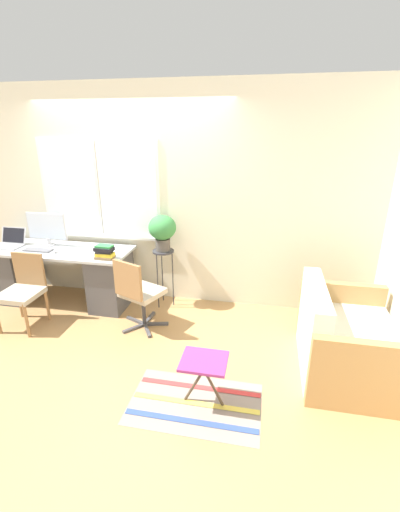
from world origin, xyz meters
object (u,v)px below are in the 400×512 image
object	(u,v)px
mouse	(55,251)
desk_chair_wooden	(23,289)
monitor	(47,228)
potted_plant	(162,230)
laptop	(10,242)
office_chair_swivel	(138,292)
plant_stand	(164,258)
keyboard	(38,250)
book_stack	(105,252)
couch_loveseat	(345,343)
folding_stool	(204,365)

from	to	relation	value
mouse	desk_chair_wooden	bearing A→B (deg)	-108.16
monitor	potted_plant	bearing A→B (deg)	1.97
laptop	office_chair_swivel	world-z (taller)	laptop
plant_stand	keyboard	bearing A→B (deg)	-170.04
office_chair_swivel	potted_plant	world-z (taller)	potted_plant
monitor	book_stack	xyz separation A→B (m)	(0.94, -0.31, -0.16)
couch_loveseat	potted_plant	xyz separation A→B (m)	(-2.03, 0.91, 0.72)
folding_stool	desk_chair_wooden	bearing A→B (deg)	159.86
potted_plant	couch_loveseat	bearing A→B (deg)	-24.19
laptop	folding_stool	xyz separation A→B (m)	(2.84, -1.42, -0.40)
book_stack	plant_stand	size ratio (longest dim) A/B	0.30
office_chair_swivel	couch_loveseat	distance (m)	2.17
couch_loveseat	plant_stand	bearing A→B (deg)	65.81
monitor	plant_stand	distance (m)	1.57
keyboard	desk_chair_wooden	bearing A→B (deg)	-77.91
office_chair_swivel	folding_stool	distance (m)	1.36
folding_stool	book_stack	bearing A→B (deg)	138.88
plant_stand	potted_plant	world-z (taller)	potted_plant
office_chair_swivel	plant_stand	size ratio (longest dim) A/B	1.15
keyboard	office_chair_swivel	bearing A→B (deg)	-13.21
desk_chair_wooden	folding_stool	size ratio (longest dim) A/B	1.90
couch_loveseat	folding_stool	world-z (taller)	couch_loveseat
mouse	folding_stool	bearing A→B (deg)	-31.70
monitor	desk_chair_wooden	world-z (taller)	monitor
couch_loveseat	folding_stool	xyz separation A→B (m)	(-1.21, -0.69, 0.10)
mouse	book_stack	distance (m)	0.69
laptop	book_stack	distance (m)	1.43
keyboard	mouse	bearing A→B (deg)	-6.32
keyboard	plant_stand	bearing A→B (deg)	9.96
office_chair_swivel	laptop	bearing A→B (deg)	9.76
plant_stand	folding_stool	world-z (taller)	plant_stand
laptop	mouse	bearing A→B (deg)	-9.32
laptop	desk_chair_wooden	size ratio (longest dim) A/B	0.41
book_stack	desk_chair_wooden	bearing A→B (deg)	-154.10
office_chair_swivel	desk_chair_wooden	bearing A→B (deg)	29.44
book_stack	folding_stool	world-z (taller)	book_stack
book_stack	keyboard	bearing A→B (deg)	174.49
book_stack	office_chair_swivel	size ratio (longest dim) A/B	0.26
potted_plant	plant_stand	bearing A→B (deg)	180.00
potted_plant	keyboard	bearing A→B (deg)	-170.04
laptop	book_stack	size ratio (longest dim) A/B	1.51
potted_plant	mouse	bearing A→B (deg)	-166.84
potted_plant	folding_stool	world-z (taller)	potted_plant
mouse	book_stack	bearing A→B (deg)	-5.20
office_chair_swivel	potted_plant	distance (m)	0.83
desk_chair_wooden	plant_stand	xyz separation A→B (m)	(1.44, 0.77, 0.20)
laptop	office_chair_swivel	xyz separation A→B (m)	(1.91, -0.43, -0.32)
couch_loveseat	office_chair_swivel	bearing A→B (deg)	81.98
book_stack	folding_stool	xyz separation A→B (m)	(1.42, -1.24, -0.42)
book_stack	couch_loveseat	world-z (taller)	book_stack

